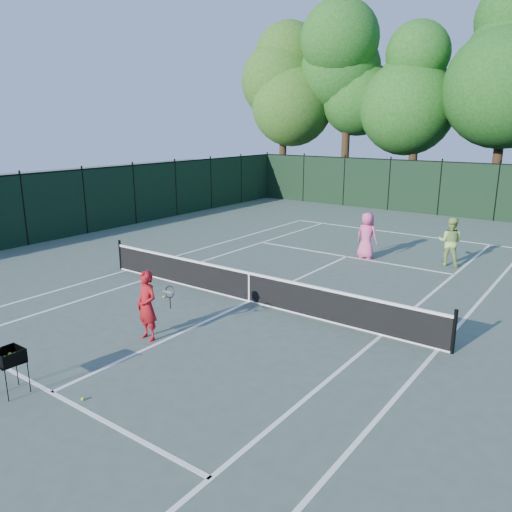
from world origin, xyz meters
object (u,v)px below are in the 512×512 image
Objects in this scene: player_green at (450,242)px; ball_hopper at (9,357)px; loose_ball_midcourt at (164,297)px; player_pink at (367,236)px; coach at (147,306)px; loose_ball_near_cart at (83,399)px.

ball_hopper is (-4.15, -14.35, -0.13)m from player_green.
ball_hopper reaches higher than loose_ball_midcourt.
player_pink is 8.49m from loose_ball_midcourt.
coach is 25.27× the size of loose_ball_near_cart.
player_pink is (1.06, 10.20, 0.04)m from coach.
ball_hopper is at bearing -154.67° from loose_ball_near_cart.
ball_hopper is 5.87m from loose_ball_midcourt.
loose_ball_midcourt is (-5.84, -8.78, -0.86)m from player_green.
coach is 3.09m from loose_ball_midcourt.
loose_ball_near_cart is at bearing 73.04° from player_green.
ball_hopper is (-1.26, -13.48, -0.13)m from player_pink.
player_green reaches higher than loose_ball_near_cart.
player_pink reaches higher than coach.
loose_ball_near_cart is at bearing 98.18° from player_pink.
player_pink reaches higher than player_green.
ball_hopper reaches higher than loose_ball_near_cart.
loose_ball_near_cart is 1.00× the size of loose_ball_midcourt.
ball_hopper is at bearing -87.77° from coach.
loose_ball_near_cart is (0.06, -12.86, -0.87)m from player_pink.
loose_ball_midcourt is at bearing 77.43° from player_pink.
player_pink is 13.54m from ball_hopper.
player_green is (3.94, 11.07, 0.03)m from coach.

